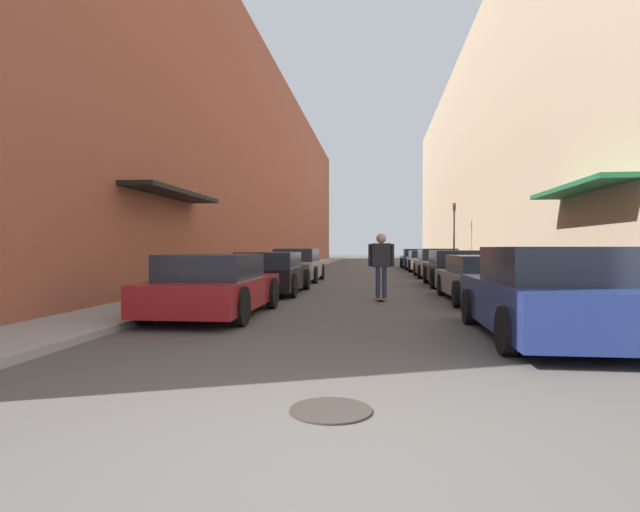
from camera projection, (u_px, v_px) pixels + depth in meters
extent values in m
plane|color=#4C4947|center=(372.00, 274.00, 26.58)|extent=(130.30, 130.30, 0.00)
cube|color=gray|center=(299.00, 268.00, 33.02)|extent=(1.80, 59.23, 0.12)
cube|color=gray|center=(450.00, 268.00, 31.90)|extent=(1.80, 59.23, 0.12)
cube|color=brown|center=(256.00, 176.00, 33.26)|extent=(4.00, 59.23, 12.42)
cube|color=black|center=(174.00, 194.00, 13.92)|extent=(1.00, 4.80, 0.12)
cube|color=tan|center=(497.00, 155.00, 31.45)|extent=(4.00, 59.23, 14.46)
cube|color=#1E6038|center=(579.00, 188.00, 12.68)|extent=(1.00, 4.80, 0.12)
cube|color=maroon|center=(215.00, 292.00, 10.17)|extent=(1.88, 4.21, 0.57)
cube|color=#232833|center=(212.00, 267.00, 9.95)|extent=(1.64, 2.20, 0.49)
cylinder|color=black|center=(196.00, 292.00, 11.56)|extent=(0.18, 0.71, 0.71)
cylinder|color=black|center=(272.00, 293.00, 11.36)|extent=(0.18, 0.71, 0.71)
cylinder|color=black|center=(144.00, 305.00, 8.98)|extent=(0.18, 0.71, 0.71)
cylinder|color=black|center=(241.00, 306.00, 8.77)|extent=(0.18, 0.71, 0.71)
cube|color=black|center=(271.00, 277.00, 15.22)|extent=(1.93, 4.32, 0.62)
cube|color=#232833|center=(269.00, 260.00, 15.00)|extent=(1.67, 2.26, 0.45)
cylinder|color=black|center=(253.00, 279.00, 16.65)|extent=(0.18, 0.68, 0.68)
cylinder|color=black|center=(306.00, 279.00, 16.44)|extent=(0.18, 0.68, 0.68)
cylinder|color=black|center=(229.00, 285.00, 14.01)|extent=(0.18, 0.68, 0.68)
cylinder|color=black|center=(293.00, 286.00, 13.80)|extent=(0.18, 0.68, 0.68)
cube|color=#B7B7BC|center=(298.00, 269.00, 20.69)|extent=(1.85, 4.06, 0.64)
cube|color=#232833|center=(297.00, 255.00, 20.48)|extent=(1.60, 2.12, 0.52)
cylinder|color=black|center=(283.00, 271.00, 22.03)|extent=(0.18, 0.67, 0.67)
cylinder|color=black|center=(322.00, 272.00, 21.83)|extent=(0.18, 0.67, 0.67)
cylinder|color=black|center=(271.00, 275.00, 19.55)|extent=(0.18, 0.67, 0.67)
cylinder|color=black|center=(315.00, 275.00, 19.35)|extent=(0.18, 0.67, 0.67)
cube|color=navy|center=(549.00, 304.00, 7.61)|extent=(1.96, 4.28, 0.70)
cube|color=#232833|center=(554.00, 265.00, 7.38)|extent=(1.72, 2.23, 0.53)
cylinder|color=black|center=(469.00, 307.00, 9.04)|extent=(0.18, 0.64, 0.64)
cylinder|color=black|center=(579.00, 308.00, 8.82)|extent=(0.18, 0.64, 0.64)
cylinder|color=black|center=(507.00, 331.00, 6.40)|extent=(0.18, 0.64, 0.64)
cube|color=gray|center=(482.00, 284.00, 12.91)|extent=(1.86, 4.82, 0.57)
cube|color=#232833|center=(484.00, 264.00, 12.66)|extent=(1.59, 2.53, 0.45)
cylinder|color=black|center=(441.00, 285.00, 14.48)|extent=(0.18, 0.63, 0.63)
cylinder|color=black|center=(502.00, 285.00, 14.28)|extent=(0.18, 0.63, 0.63)
cylinder|color=black|center=(457.00, 294.00, 11.54)|extent=(0.18, 0.63, 0.63)
cylinder|color=black|center=(534.00, 295.00, 11.34)|extent=(0.18, 0.63, 0.63)
cube|color=black|center=(453.00, 273.00, 18.08)|extent=(1.80, 4.15, 0.57)
cube|color=#232833|center=(454.00, 258.00, 17.87)|extent=(1.55, 2.17, 0.53)
cylinder|color=black|center=(426.00, 274.00, 19.45)|extent=(0.18, 0.70, 0.70)
cylinder|color=black|center=(470.00, 275.00, 19.26)|extent=(0.18, 0.70, 0.70)
cylinder|color=black|center=(433.00, 278.00, 16.92)|extent=(0.18, 0.70, 0.70)
cylinder|color=black|center=(484.00, 279.00, 16.72)|extent=(0.18, 0.70, 0.70)
cube|color=#B7B7BC|center=(436.00, 267.00, 23.53)|extent=(1.84, 4.35, 0.63)
cube|color=#232833|center=(437.00, 254.00, 23.31)|extent=(1.60, 2.27, 0.55)
cylinder|color=black|center=(415.00, 269.00, 24.97)|extent=(0.18, 0.63, 0.63)
cylinder|color=black|center=(451.00, 269.00, 24.77)|extent=(0.18, 0.63, 0.63)
cylinder|color=black|center=(420.00, 272.00, 22.30)|extent=(0.18, 0.63, 0.63)
cylinder|color=black|center=(460.00, 272.00, 22.10)|extent=(0.18, 0.63, 0.63)
cube|color=silver|center=(423.00, 263.00, 29.45)|extent=(1.82, 4.71, 0.60)
cube|color=#232833|center=(424.00, 254.00, 29.21)|extent=(1.59, 2.46, 0.42)
cylinder|color=black|center=(407.00, 264.00, 31.00)|extent=(0.18, 0.72, 0.72)
cylinder|color=black|center=(435.00, 264.00, 30.80)|extent=(0.18, 0.72, 0.72)
cylinder|color=black|center=(410.00, 266.00, 28.11)|extent=(0.18, 0.72, 0.72)
cylinder|color=black|center=(441.00, 266.00, 27.91)|extent=(0.18, 0.72, 0.72)
cube|color=navy|center=(415.00, 261.00, 34.54)|extent=(1.85, 4.20, 0.62)
cube|color=#232833|center=(415.00, 253.00, 34.32)|extent=(1.62, 2.19, 0.50)
cylinder|color=black|center=(401.00, 262.00, 35.93)|extent=(0.18, 0.67, 0.67)
cylinder|color=black|center=(426.00, 262.00, 35.73)|extent=(0.18, 0.67, 0.67)
cylinder|color=black|center=(403.00, 263.00, 33.36)|extent=(0.18, 0.67, 0.67)
cylinder|color=black|center=(430.00, 264.00, 33.15)|extent=(0.18, 0.67, 0.67)
cube|color=brown|center=(381.00, 298.00, 13.02)|extent=(0.20, 0.78, 0.02)
cylinder|color=beige|center=(378.00, 299.00, 13.27)|extent=(0.03, 0.06, 0.06)
cylinder|color=beige|center=(384.00, 299.00, 13.26)|extent=(0.03, 0.06, 0.06)
cylinder|color=beige|center=(378.00, 301.00, 12.78)|extent=(0.03, 0.06, 0.06)
cylinder|color=beige|center=(384.00, 301.00, 12.76)|extent=(0.03, 0.06, 0.06)
cylinder|color=#2D3351|center=(378.00, 282.00, 13.02)|extent=(0.12, 0.12, 0.81)
cylinder|color=#2D3351|center=(384.00, 283.00, 13.00)|extent=(0.12, 0.12, 0.81)
cube|color=#232328|center=(381.00, 255.00, 13.00)|extent=(0.48, 0.22, 0.62)
sphere|color=tan|center=(381.00, 238.00, 12.99)|extent=(0.26, 0.26, 0.26)
cylinder|color=#232328|center=(370.00, 255.00, 13.03)|extent=(0.10, 0.10, 0.58)
cylinder|color=#232328|center=(392.00, 255.00, 12.96)|extent=(0.10, 0.10, 0.58)
cylinder|color=#332D28|center=(331.00, 410.00, 4.22)|extent=(0.70, 0.70, 0.02)
cylinder|color=#2D2D2D|center=(454.00, 236.00, 29.01)|extent=(0.10, 0.10, 3.87)
cube|color=#332D0F|center=(454.00, 207.00, 28.99)|extent=(0.16, 0.16, 0.45)
sphere|color=red|center=(454.00, 205.00, 28.90)|extent=(0.11, 0.11, 0.11)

